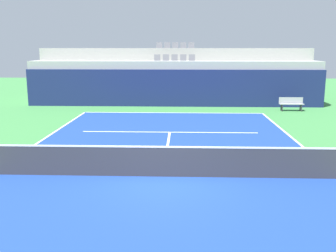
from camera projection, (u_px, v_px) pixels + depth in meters
ground_plane at (163, 177)px, 11.88m from camera, size 80.00×80.00×0.00m
court_surface at (163, 177)px, 11.88m from camera, size 11.00×24.00×0.01m
baseline_far at (173, 113)px, 23.58m from camera, size 11.00×0.10×0.00m
service_line_far at (170, 132)px, 18.14m from camera, size 8.26×0.10×0.00m
centre_service_line at (167, 150)px, 15.01m from camera, size 0.10×6.40×0.00m
back_wall at (174, 88)px, 26.02m from camera, size 20.07×0.30×2.49m
stands_tier_lower at (174, 82)px, 27.28m from camera, size 20.07×2.40×3.03m
stands_tier_upper at (175, 74)px, 29.55m from camera, size 20.07×2.40×3.91m
seating_row_lower at (175, 59)px, 27.05m from camera, size 2.89×0.44×0.44m
seating_row_upper at (175, 46)px, 29.23m from camera, size 2.89×0.44×0.44m
tennis_net at (163, 161)px, 11.78m from camera, size 11.08×0.08×1.07m
player_bench at (291, 103)px, 24.29m from camera, size 1.50×0.40×0.85m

